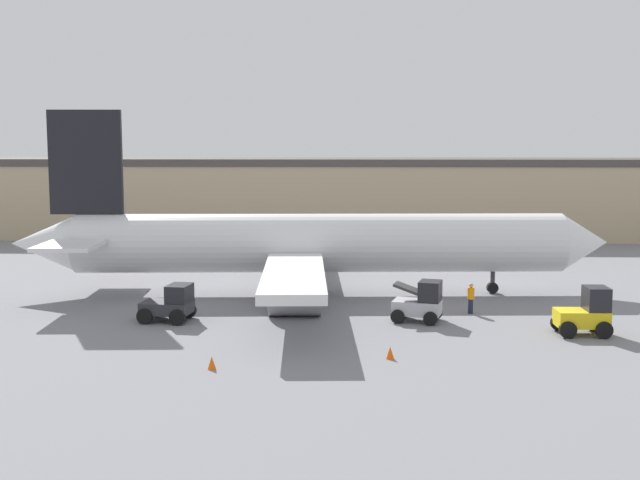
{
  "coord_description": "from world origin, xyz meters",
  "views": [
    {
      "loc": [
        2.14,
        -49.1,
        9.26
      ],
      "look_at": [
        0.0,
        0.0,
        3.38
      ],
      "focal_mm": 45.0,
      "sensor_mm": 36.0,
      "label": 1
    }
  ],
  "objects_px": {
    "pushback_tug": "(586,313)",
    "safety_cone_far": "(390,353)",
    "belt_loader_truck": "(421,303)",
    "baggage_tug": "(171,304)",
    "safety_cone_near": "(212,363)",
    "ground_crew_worker": "(471,297)",
    "airplane": "(304,244)"
  },
  "relations": [
    {
      "from": "airplane",
      "to": "baggage_tug",
      "type": "xyz_separation_m",
      "value": [
        -6.55,
        -8.02,
        -2.21
      ]
    },
    {
      "from": "safety_cone_near",
      "to": "baggage_tug",
      "type": "bearing_deg",
      "value": 112.79
    },
    {
      "from": "airplane",
      "to": "safety_cone_near",
      "type": "bearing_deg",
      "value": -102.82
    },
    {
      "from": "safety_cone_near",
      "to": "pushback_tug",
      "type": "bearing_deg",
      "value": 21.7
    },
    {
      "from": "airplane",
      "to": "belt_loader_truck",
      "type": "bearing_deg",
      "value": -52.48
    },
    {
      "from": "belt_loader_truck",
      "to": "safety_cone_near",
      "type": "bearing_deg",
      "value": -119.87
    },
    {
      "from": "airplane",
      "to": "pushback_tug",
      "type": "height_order",
      "value": "airplane"
    },
    {
      "from": "airplane",
      "to": "belt_loader_truck",
      "type": "relative_size",
      "value": 13.09
    },
    {
      "from": "ground_crew_worker",
      "to": "baggage_tug",
      "type": "distance_m",
      "value": 16.25
    },
    {
      "from": "airplane",
      "to": "pushback_tug",
      "type": "distance_m",
      "value": 17.74
    },
    {
      "from": "pushback_tug",
      "to": "safety_cone_near",
      "type": "xyz_separation_m",
      "value": [
        -17.19,
        -6.84,
        -0.79
      ]
    },
    {
      "from": "ground_crew_worker",
      "to": "pushback_tug",
      "type": "bearing_deg",
      "value": -128.72
    },
    {
      "from": "belt_loader_truck",
      "to": "pushback_tug",
      "type": "bearing_deg",
      "value": -3.33
    },
    {
      "from": "pushback_tug",
      "to": "belt_loader_truck",
      "type": "bearing_deg",
      "value": 160.8
    },
    {
      "from": "ground_crew_worker",
      "to": "baggage_tug",
      "type": "relative_size",
      "value": 0.6
    },
    {
      "from": "safety_cone_near",
      "to": "airplane",
      "type": "bearing_deg",
      "value": 80.7
    },
    {
      "from": "safety_cone_far",
      "to": "pushback_tug",
      "type": "bearing_deg",
      "value": 26.66
    },
    {
      "from": "ground_crew_worker",
      "to": "safety_cone_near",
      "type": "xyz_separation_m",
      "value": [
        -12.28,
        -11.54,
        -0.63
      ]
    },
    {
      "from": "pushback_tug",
      "to": "safety_cone_far",
      "type": "height_order",
      "value": "pushback_tug"
    },
    {
      "from": "airplane",
      "to": "safety_cone_near",
      "type": "relative_size",
      "value": 67.28
    },
    {
      "from": "baggage_tug",
      "to": "pushback_tug",
      "type": "relative_size",
      "value": 1.09
    },
    {
      "from": "pushback_tug",
      "to": "safety_cone_far",
      "type": "distance_m",
      "value": 10.93
    },
    {
      "from": "baggage_tug",
      "to": "safety_cone_near",
      "type": "distance_m",
      "value": 9.74
    },
    {
      "from": "baggage_tug",
      "to": "pushback_tug",
      "type": "bearing_deg",
      "value": 1.13
    },
    {
      "from": "airplane",
      "to": "pushback_tug",
      "type": "relative_size",
      "value": 14.31
    },
    {
      "from": "pushback_tug",
      "to": "safety_cone_far",
      "type": "xyz_separation_m",
      "value": [
        -9.74,
        -4.89,
        -0.79
      ]
    },
    {
      "from": "pushback_tug",
      "to": "airplane",
      "type": "bearing_deg",
      "value": 143.93
    },
    {
      "from": "ground_crew_worker",
      "to": "belt_loader_truck",
      "type": "relative_size",
      "value": 0.6
    },
    {
      "from": "ground_crew_worker",
      "to": "pushback_tug",
      "type": "height_order",
      "value": "pushback_tug"
    },
    {
      "from": "belt_loader_truck",
      "to": "pushback_tug",
      "type": "distance_m",
      "value": 8.25
    },
    {
      "from": "safety_cone_near",
      "to": "ground_crew_worker",
      "type": "bearing_deg",
      "value": 43.23
    },
    {
      "from": "ground_crew_worker",
      "to": "safety_cone_far",
      "type": "xyz_separation_m",
      "value": [
        -4.83,
        -9.59,
        -0.63
      ]
    }
  ]
}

